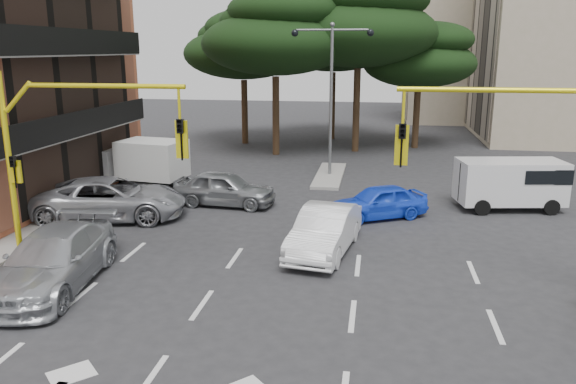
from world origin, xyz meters
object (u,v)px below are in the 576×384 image
car_white_hatch (325,231)px  car_blue_compact (378,202)px  signal_mast_right (547,158)px  street_lamp_center (332,73)px  car_silver_wagon (53,260)px  car_silver_cross_b (225,188)px  box_truck_a (137,164)px  car_silver_cross_a (110,199)px  van_white (510,184)px  signal_mast_left (62,144)px

car_white_hatch → car_blue_compact: bearing=76.6°
signal_mast_right → street_lamp_center: bearing=115.9°
car_blue_compact → car_silver_wagon: bearing=-76.4°
car_silver_cross_b → box_truck_a: (-4.98, 2.22, 0.45)m
car_blue_compact → car_silver_cross_a: bearing=-109.0°
signal_mast_right → van_white: signal_mast_right is taller
signal_mast_left → box_truck_a: (-2.20, 9.90, -2.68)m
car_white_hatch → signal_mast_left: bearing=-152.8°
signal_mast_right → car_silver_wagon: bearing=-173.7°
car_silver_cross_a → van_white: van_white is taller
car_silver_cross_a → car_white_hatch: bearing=-117.5°
street_lamp_center → car_silver_cross_b: street_lamp_center is taller
car_white_hatch → car_silver_wagon: bearing=-142.7°
car_silver_wagon → car_silver_cross_a: bearing=96.8°
car_blue_compact → car_silver_cross_b: size_ratio=0.89×
street_lamp_center → car_white_hatch: street_lamp_center is taller
car_silver_wagon → box_truck_a: (-2.46, 11.36, 0.41)m
signal_mast_left → car_silver_cross_a: 5.99m
signal_mast_right → car_blue_compact: (-4.22, 6.79, -3.21)m
signal_mast_left → car_blue_compact: size_ratio=1.52×
signal_mast_right → car_silver_cross_a: bearing=161.3°
signal_mast_right → street_lamp_center: street_lamp_center is taller
van_white → street_lamp_center: bearing=-131.6°
van_white → car_silver_cross_b: bearing=-93.5°
car_silver_wagon → car_silver_cross_a: 6.63m
signal_mast_right → box_truck_a: (-15.80, 9.90, -2.68)m
car_silver_cross_a → car_blue_compact: bearing=-92.2°
car_silver_cross_b → van_white: 12.14m
car_silver_wagon → car_silver_cross_a: car_silver_cross_a is taller
car_blue_compact → car_silver_cross_b: (-6.61, 0.89, 0.08)m
car_silver_cross_a → van_white: 16.54m
box_truck_a → car_silver_wagon: bearing=-158.8°
signal_mast_right → signal_mast_left: size_ratio=1.00×
car_blue_compact → box_truck_a: bearing=-133.6°
box_truck_a → car_white_hatch: bearing=-117.9°
car_silver_cross_a → van_white: size_ratio=1.39×
car_blue_compact → car_silver_cross_a: size_ratio=0.66×
signal_mast_left → van_white: 17.59m
car_silver_cross_a → car_silver_cross_b: bearing=-67.9°
car_silver_wagon → car_silver_cross_b: bearing=68.7°
signal_mast_left → car_silver_cross_a: (-1.20, 5.01, -3.06)m
car_white_hatch → car_silver_cross_a: size_ratio=0.78×
signal_mast_left → car_white_hatch: 8.63m
signal_mast_left → street_lamp_center: street_lamp_center is taller
box_truck_a → van_white: bearing=-84.0°
car_blue_compact → box_truck_a: 12.01m
signal_mast_left → car_silver_wagon: bearing=-79.7°
street_lamp_center → car_blue_compact: bearing=-70.3°
car_white_hatch → box_truck_a: (-9.84, 7.38, 0.44)m
car_silver_wagon → box_truck_a: box_truck_a is taller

